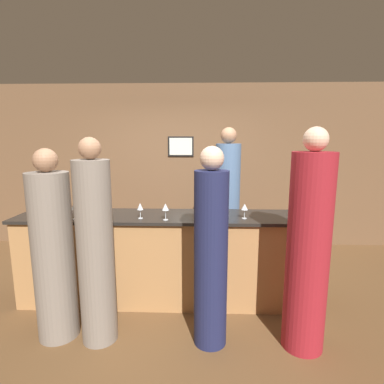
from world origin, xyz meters
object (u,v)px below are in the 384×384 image
Objects in this scene: bartender at (227,206)px; guest_1 at (53,253)px; guest_3 at (211,255)px; guest_2 at (96,250)px; wine_bottle_0 at (56,204)px; guest_0 at (308,250)px.

guest_1 is (-1.73, -1.47, -0.12)m from bartender.
guest_1 is at bearing 177.83° from guest_3.
guest_1 is 0.95× the size of guest_2.
wine_bottle_0 is at bearing 112.69° from guest_1.
wine_bottle_0 is at bearing 155.88° from guest_3.
bartender is 1.13× the size of guest_1.
guest_2 reaches higher than guest_1.
bartender is 1.07× the size of guest_2.
guest_2 is at bearing 179.34° from guest_3.
guest_1 is at bearing -67.31° from wine_bottle_0.
guest_3 reaches higher than wine_bottle_0.
guest_1 is at bearing 177.93° from guest_0.
guest_0 reaches higher than guest_1.
guest_3 reaches higher than guest_1.
wine_bottle_0 is (-2.04, -0.74, 0.18)m from bartender.
guest_0 reaches higher than guest_2.
guest_0 is (0.57, -1.56, -0.03)m from bartender.
wine_bottle_0 is at bearing 132.89° from guest_2.
guest_0 is 7.02× the size of wine_bottle_0.
guest_0 is at bearing -1.90° from guest_3.
guest_2 is at bearing 178.79° from guest_0.
wine_bottle_0 is (-1.77, 0.79, 0.28)m from guest_3.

